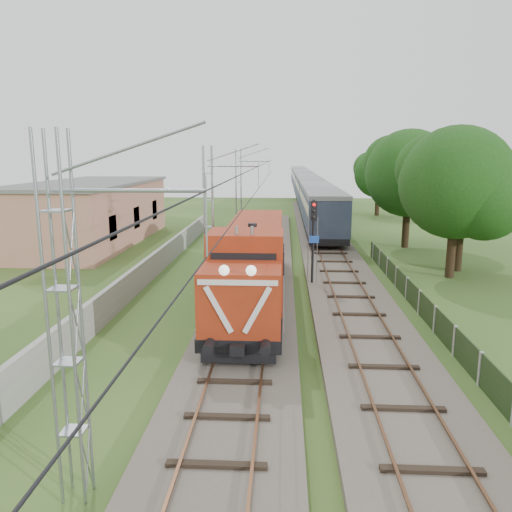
{
  "coord_description": "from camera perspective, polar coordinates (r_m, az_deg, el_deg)",
  "views": [
    {
      "loc": [
        1.51,
        -17.62,
        7.5
      ],
      "look_at": [
        0.07,
        8.23,
        2.2
      ],
      "focal_mm": 35.0,
      "sensor_mm": 36.0,
      "label": 1
    }
  ],
  "objects": [
    {
      "name": "ground",
      "position": [
        19.21,
        -1.6,
        -11.42
      ],
      "size": [
        140.0,
        140.0,
        0.0
      ],
      "primitive_type": "plane",
      "color": "#2D4E1D",
      "rests_on": "ground"
    },
    {
      "name": "track_main",
      "position": [
        25.73,
        -0.31,
        -4.95
      ],
      "size": [
        4.2,
        70.0,
        0.45
      ],
      "color": "#6B6054",
      "rests_on": "ground"
    },
    {
      "name": "track_side",
      "position": [
        38.48,
        8.34,
        0.49
      ],
      "size": [
        4.2,
        80.0,
        0.45
      ],
      "color": "#6B6054",
      "rests_on": "ground"
    },
    {
      "name": "catenary",
      "position": [
        30.15,
        -5.35,
        4.95
      ],
      "size": [
        3.31,
        70.0,
        8.0
      ],
      "color": "gray",
      "rests_on": "ground"
    },
    {
      "name": "boundary_wall",
      "position": [
        31.42,
        -11.66,
        -1.08
      ],
      "size": [
        0.25,
        40.0,
        1.5
      ],
      "primitive_type": "cube",
      "color": "#9E9E99",
      "rests_on": "ground"
    },
    {
      "name": "station_building",
      "position": [
        45.04,
        -18.39,
        4.77
      ],
      "size": [
        8.4,
        20.4,
        5.22
      ],
      "color": "#B47561",
      "rests_on": "ground"
    },
    {
      "name": "fence",
      "position": [
        22.69,
        19.79,
        -6.84
      ],
      "size": [
        0.12,
        32.0,
        1.2
      ],
      "color": "black",
      "rests_on": "ground"
    },
    {
      "name": "locomotive",
      "position": [
        25.02,
        -0.34,
        -0.55
      ],
      "size": [
        3.01,
        17.16,
        4.36
      ],
      "color": "black",
      "rests_on": "ground"
    },
    {
      "name": "coach_rake",
      "position": [
        86.05,
        5.57,
        8.29
      ],
      "size": [
        3.25,
        96.94,
        3.76
      ],
      "color": "black",
      "rests_on": "ground"
    },
    {
      "name": "signal_post",
      "position": [
        28.04,
        6.58,
        3.2
      ],
      "size": [
        0.55,
        0.43,
        5.03
      ],
      "color": "black",
      "rests_on": "ground"
    },
    {
      "name": "tree_a",
      "position": [
        32.43,
        22.09,
        7.64
      ],
      "size": [
        7.11,
        6.77,
        9.22
      ],
      "color": "#342515",
      "rests_on": "ground"
    },
    {
      "name": "tree_b",
      "position": [
        34.55,
        22.74,
        6.81
      ],
      "size": [
        6.39,
        6.09,
        8.29
      ],
      "color": "#342515",
      "rests_on": "ground"
    },
    {
      "name": "tree_c",
      "position": [
        42.1,
        17.21,
        8.91
      ],
      "size": [
        7.32,
        6.97,
        9.49
      ],
      "color": "#342515",
      "rests_on": "ground"
    },
    {
      "name": "tree_d",
      "position": [
        63.83,
        13.92,
        9.08
      ],
      "size": [
        6.31,
        6.01,
        8.18
      ],
      "color": "#342515",
      "rests_on": "ground"
    }
  ]
}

